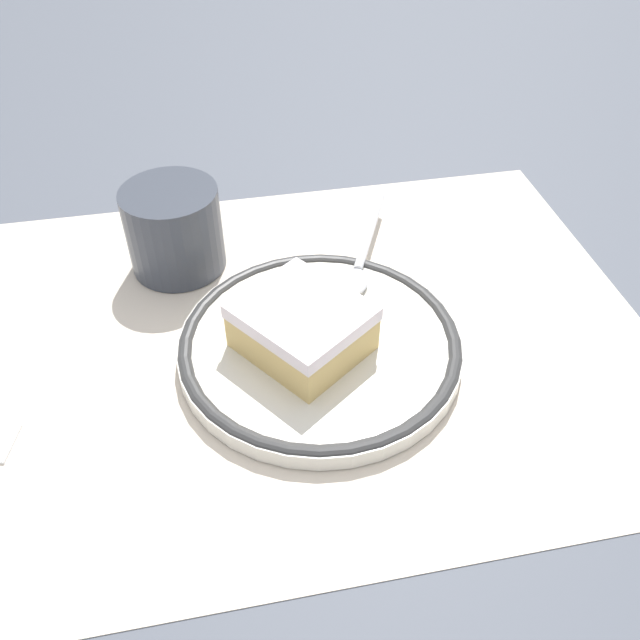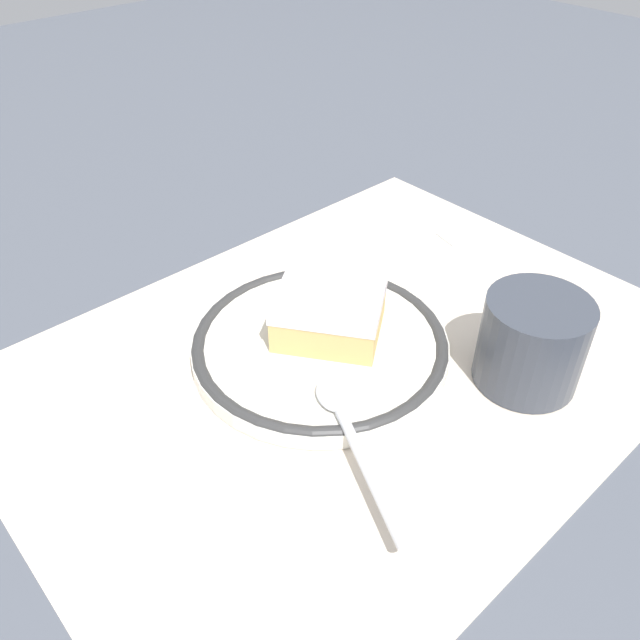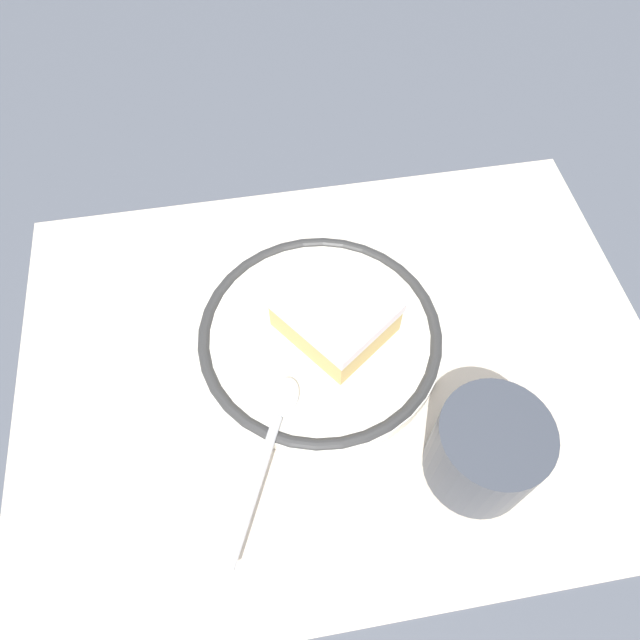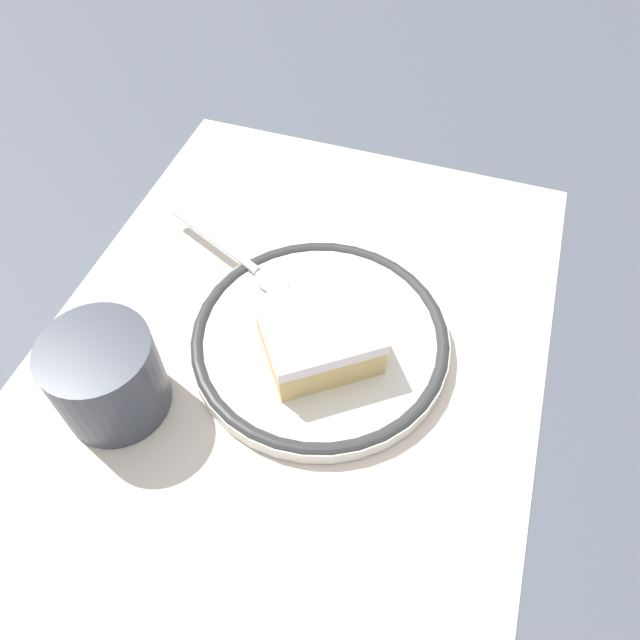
{
  "view_description": "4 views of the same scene",
  "coord_description": "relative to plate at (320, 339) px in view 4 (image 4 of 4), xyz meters",
  "views": [
    {
      "loc": [
        0.05,
        0.36,
        0.35
      ],
      "look_at": [
        -0.01,
        0.02,
        0.03
      ],
      "focal_mm": 37.29,
      "sensor_mm": 36.0,
      "label": 1
    },
    {
      "loc": [
        -0.28,
        -0.27,
        0.35
      ],
      "look_at": [
        -0.01,
        0.02,
        0.03
      ],
      "focal_mm": 36.26,
      "sensor_mm": 36.0,
      "label": 2
    },
    {
      "loc": [
        -0.05,
        -0.22,
        0.43
      ],
      "look_at": [
        -0.01,
        0.02,
        0.03
      ],
      "focal_mm": 32.6,
      "sensor_mm": 36.0,
      "label": 3
    },
    {
      "loc": [
        0.25,
        0.11,
        0.4
      ],
      "look_at": [
        -0.01,
        0.02,
        0.03
      ],
      "focal_mm": 33.46,
      "sensor_mm": 36.0,
      "label": 4
    }
  ],
  "objects": [
    {
      "name": "spoon",
      "position": [
        -0.05,
        -0.09,
        0.01
      ],
      "size": [
        0.07,
        0.14,
        0.01
      ],
      "color": "silver",
      "rests_on": "plate"
    },
    {
      "name": "cake_slice",
      "position": [
        0.01,
        0.0,
        0.02
      ],
      "size": [
        0.11,
        0.11,
        0.04
      ],
      "color": "#DBB76B",
      "rests_on": "plate"
    },
    {
      "name": "ground_plane",
      "position": [
        0.01,
        -0.02,
        -0.01
      ],
      "size": [
        2.4,
        2.4,
        0.0
      ],
      "primitive_type": "plane",
      "color": "#4C515B"
    },
    {
      "name": "cup",
      "position": [
        0.1,
        -0.13,
        0.02
      ],
      "size": [
        0.08,
        0.08,
        0.07
      ],
      "color": "#383D47",
      "rests_on": "placemat"
    },
    {
      "name": "placemat",
      "position": [
        0.01,
        -0.02,
        -0.01
      ],
      "size": [
        0.53,
        0.39,
        0.0
      ],
      "primitive_type": "cube",
      "color": "beige",
      "rests_on": "ground_plane"
    },
    {
      "name": "plate",
      "position": [
        0.0,
        0.0,
        0.0
      ],
      "size": [
        0.2,
        0.2,
        0.02
      ],
      "color": "silver",
      "rests_on": "placemat"
    }
  ]
}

